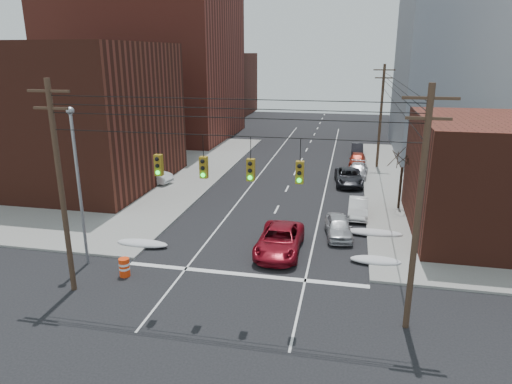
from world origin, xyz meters
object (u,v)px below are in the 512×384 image
at_px(parked_car_a, 338,227).
at_px(construction_barrel, 124,267).
at_px(parked_car_d, 358,171).
at_px(parked_car_e, 357,160).
at_px(parked_car_c, 349,177).
at_px(red_pickup, 280,240).
at_px(parked_car_f, 357,149).
at_px(lot_car_a, 149,174).
at_px(lot_car_c, 113,171).
at_px(lot_car_d, 102,167).
at_px(parked_car_b, 358,208).
at_px(lot_car_b, 149,168).

height_order(parked_car_a, construction_barrel, parked_car_a).
distance_m(parked_car_d, parked_car_e, 4.86).
relative_size(parked_car_c, parked_car_e, 1.23).
relative_size(red_pickup, parked_car_f, 1.44).
distance_m(parked_car_a, lot_car_a, 20.67).
bearing_deg(lot_car_c, construction_barrel, -162.59).
bearing_deg(parked_car_a, parked_car_d, 77.45).
distance_m(parked_car_e, lot_car_d, 27.32).
bearing_deg(lot_car_c, red_pickup, -138.54).
bearing_deg(parked_car_c, parked_car_a, -97.32).
relative_size(lot_car_a, construction_barrel, 4.34).
height_order(red_pickup, parked_car_f, red_pickup).
bearing_deg(lot_car_a, parked_car_f, -34.47).
bearing_deg(lot_car_c, parked_car_e, -78.33).
bearing_deg(parked_car_b, parked_car_f, 91.30).
distance_m(parked_car_e, lot_car_a, 22.66).
bearing_deg(parked_car_c, lot_car_b, 176.94).
relative_size(parked_car_b, parked_car_f, 1.03).
height_order(parked_car_a, lot_car_a, lot_car_a).
relative_size(parked_car_e, construction_barrel, 4.09).
height_order(parked_car_a, parked_car_c, parked_car_c).
relative_size(lot_car_c, lot_car_d, 1.13).
xyz_separation_m(red_pickup, construction_barrel, (-8.06, -5.00, -0.25)).
xyz_separation_m(parked_car_b, construction_barrel, (-12.96, -12.80, -0.13)).
distance_m(lot_car_a, construction_barrel, 19.21).
height_order(lot_car_a, lot_car_d, lot_car_a).
relative_size(parked_car_e, lot_car_b, 0.93).
bearing_deg(red_pickup, parked_car_b, 57.58).
bearing_deg(parked_car_a, parked_car_b, 65.33).
distance_m(parked_car_a, lot_car_d, 26.90).
xyz_separation_m(lot_car_c, construction_barrel, (10.77, -18.65, -0.29)).
relative_size(lot_car_a, lot_car_b, 0.99).
bearing_deg(red_pickup, lot_car_c, 143.79).
bearing_deg(parked_car_f, lot_car_b, -145.18).
bearing_deg(lot_car_b, red_pickup, -120.14).
xyz_separation_m(parked_car_f, lot_car_c, (-23.73, -17.14, 0.18)).
bearing_deg(lot_car_d, parked_car_c, -90.62).
distance_m(red_pickup, lot_car_a, 19.65).
distance_m(red_pickup, parked_car_b, 9.21).
height_order(lot_car_a, lot_car_c, lot_car_a).
distance_m(lot_car_a, lot_car_d, 6.31).
distance_m(parked_car_c, lot_car_d, 24.85).
height_order(parked_car_b, parked_car_d, parked_car_d).
bearing_deg(lot_car_b, parked_car_a, -108.04).
distance_m(parked_car_c, lot_car_a, 19.12).
bearing_deg(red_pickup, parked_car_a, 43.10).
bearing_deg(parked_car_b, construction_barrel, -134.07).
relative_size(parked_car_b, lot_car_a, 0.89).
xyz_separation_m(parked_car_d, lot_car_d, (-25.64, -4.58, 0.18)).
bearing_deg(parked_car_c, parked_car_f, 81.39).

